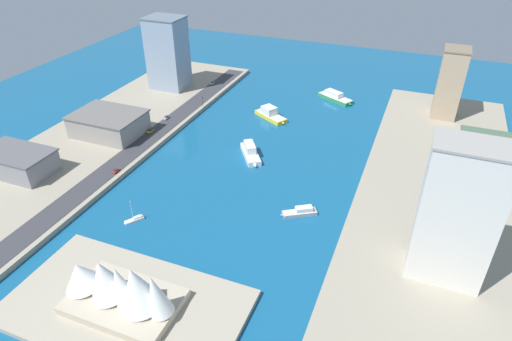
# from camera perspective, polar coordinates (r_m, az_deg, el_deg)

# --- Properties ---
(ground_plane) EXTENTS (440.00, 440.00, 0.00)m
(ground_plane) POSITION_cam_1_polar(r_m,az_deg,el_deg) (234.88, 0.28, 1.61)
(ground_plane) COLOR #145684
(quay_west) EXTENTS (70.00, 240.00, 2.46)m
(quay_west) POSITION_cam_1_polar(r_m,az_deg,el_deg) (222.87, 22.31, -2.60)
(quay_west) COLOR #9E937F
(quay_west) RESTS_ON ground_plane
(quay_east) EXTENTS (70.00, 240.00, 2.46)m
(quay_east) POSITION_cam_1_polar(r_m,az_deg,el_deg) (276.05, -17.41, 5.28)
(quay_east) COLOR #9E937F
(quay_east) RESTS_ON ground_plane
(peninsula_point) EXTENTS (80.48, 45.81, 2.00)m
(peninsula_point) POSITION_cam_1_polar(r_m,az_deg,el_deg) (162.42, -16.46, -16.47)
(peninsula_point) COLOR #A89E89
(peninsula_point) RESTS_ON ground_plane
(road_strip) EXTENTS (12.08, 228.00, 0.15)m
(road_strip) POSITION_cam_1_polar(r_m,az_deg,el_deg) (260.67, -12.83, 4.68)
(road_strip) COLOR #38383D
(road_strip) RESTS_ON quay_east
(ferry_green_doubledeck) EXTENTS (26.27, 19.27, 5.81)m
(ferry_green_doubledeck) POSITION_cam_1_polar(r_m,az_deg,el_deg) (308.42, 10.15, 9.31)
(ferry_green_doubledeck) COLOR #2D8C4C
(ferry_green_doubledeck) RESTS_ON ground_plane
(yacht_sleek_gray) EXTENTS (15.28, 11.72, 3.75)m
(yacht_sleek_gray) POSITION_cam_1_polar(r_m,az_deg,el_deg) (194.85, 5.76, -5.31)
(yacht_sleek_gray) COLOR #999EA3
(yacht_sleek_gray) RESTS_ON ground_plane
(ferry_white_commuter) EXTENTS (18.26, 22.73, 6.90)m
(ferry_white_commuter) POSITION_cam_1_polar(r_m,az_deg,el_deg) (235.31, -0.72, 2.37)
(ferry_white_commuter) COLOR silver
(ferry_white_commuter) RESTS_ON ground_plane
(ferry_yellow_fast) EXTENTS (23.76, 18.63, 6.99)m
(ferry_yellow_fast) POSITION_cam_1_polar(r_m,az_deg,el_deg) (277.87, 1.86, 7.28)
(ferry_yellow_fast) COLOR yellow
(ferry_yellow_fast) RESTS_ON ground_plane
(sailboat_small_white) EXTENTS (6.74, 8.33, 10.83)m
(sailboat_small_white) POSITION_cam_1_polar(r_m,az_deg,el_deg) (197.59, -15.37, -6.11)
(sailboat_small_white) COLOR white
(sailboat_small_white) RESTS_ON ground_plane
(hotel_broad_white) EXTENTS (25.96, 15.65, 53.16)m
(hotel_broad_white) POSITION_cam_1_polar(r_m,az_deg,el_deg) (161.91, 24.53, -5.16)
(hotel_broad_white) COLOR silver
(hotel_broad_white) RESTS_ON quay_west
(apartment_midrise_tan) EXTENTS (14.66, 17.76, 41.80)m
(apartment_midrise_tan) POSITION_cam_1_polar(r_m,az_deg,el_deg) (292.07, 23.72, 10.27)
(apartment_midrise_tan) COLOR tan
(apartment_midrise_tan) RESTS_ON quay_west
(carpark_squat_concrete) EXTENTS (38.52, 28.72, 12.41)m
(carpark_squat_concrete) POSITION_cam_1_polar(r_m,az_deg,el_deg) (265.20, -18.44, 5.77)
(carpark_squat_concrete) COLOR gray
(carpark_squat_concrete) RESTS_ON quay_east
(tower_tall_glass) EXTENTS (24.84, 20.71, 48.18)m
(tower_tall_glass) POSITION_cam_1_polar(r_m,az_deg,el_deg) (318.00, -11.31, 14.61)
(tower_tall_glass) COLOR #8C9EB2
(tower_tall_glass) RESTS_ON quay_east
(terminal_long_green) EXTENTS (26.05, 26.15, 9.31)m
(terminal_long_green) POSITION_cam_1_polar(r_m,az_deg,el_deg) (259.82, 27.47, 2.69)
(terminal_long_green) COLOR slate
(terminal_long_green) RESTS_ON quay_west
(warehouse_low_gray) EXTENTS (35.59, 21.09, 11.46)m
(warehouse_low_gray) POSITION_cam_1_polar(r_m,az_deg,el_deg) (245.31, -28.37, 1.02)
(warehouse_low_gray) COLOR gray
(warehouse_low_gray) RESTS_ON quay_east
(van_white) EXTENTS (2.15, 4.55, 1.62)m
(van_white) POSITION_cam_1_polar(r_m,az_deg,el_deg) (325.85, -5.62, 11.17)
(van_white) COLOR black
(van_white) RESTS_ON road_strip
(sedan_silver) EXTENTS (1.85, 4.61, 1.72)m
(sedan_silver) POSITION_cam_1_polar(r_m,az_deg,el_deg) (276.47, -11.46, 6.71)
(sedan_silver) COLOR black
(sedan_silver) RESTS_ON road_strip
(taxi_yellow_cab) EXTENTS (2.17, 4.51, 1.61)m
(taxi_yellow_cab) POSITION_cam_1_polar(r_m,az_deg,el_deg) (262.37, -13.48, 4.99)
(taxi_yellow_cab) COLOR black
(taxi_yellow_cab) RESTS_ON road_strip
(pickup_red) EXTENTS (2.05, 4.36, 1.58)m
(pickup_red) POSITION_cam_1_polar(r_m,az_deg,el_deg) (228.67, -17.63, -0.01)
(pickup_red) COLOR black
(pickup_red) RESTS_ON road_strip
(traffic_light_waterfront) EXTENTS (0.36, 0.36, 6.50)m
(traffic_light_waterfront) POSITION_cam_1_polar(r_m,az_deg,el_deg) (289.12, -6.93, 9.02)
(traffic_light_waterfront) COLOR black
(traffic_light_waterfront) RESTS_ON quay_east
(opera_landmark) EXTENTS (43.21, 23.71, 19.32)m
(opera_landmark) POSITION_cam_1_polar(r_m,az_deg,el_deg) (156.44, -17.20, -14.21)
(opera_landmark) COLOR #BCAD93
(opera_landmark) RESTS_ON peninsula_point
(park_tree_cluster) EXTENTS (5.83, 14.28, 8.14)m
(park_tree_cluster) POSITION_cam_1_polar(r_m,az_deg,el_deg) (221.57, 23.68, -1.19)
(park_tree_cluster) COLOR brown
(park_tree_cluster) RESTS_ON quay_west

